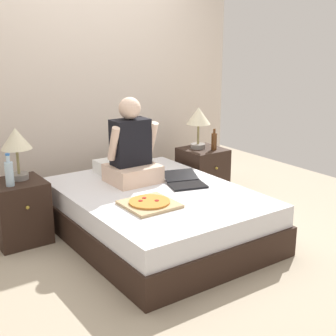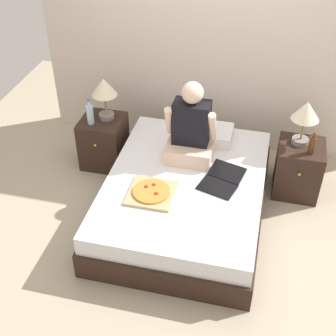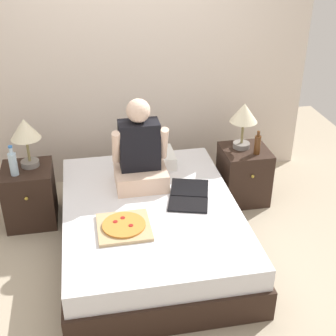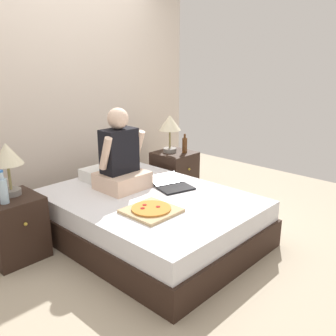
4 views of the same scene
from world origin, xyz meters
name	(u,v)px [view 1 (image 1 of 4)]	position (x,y,z in m)	size (l,w,h in m)	color
ground_plane	(156,236)	(0.00, 0.00, 0.00)	(5.68, 5.68, 0.00)	tan
wall_back	(86,84)	(0.00, 1.33, 1.25)	(3.68, 0.12, 2.50)	beige
bed	(156,214)	(0.00, 0.00, 0.21)	(1.45, 1.94, 0.43)	black
nightstand_left	(20,211)	(-1.02, 0.61, 0.27)	(0.44, 0.47, 0.55)	black
lamp_on_left_nightstand	(16,142)	(-0.98, 0.66, 0.87)	(0.26, 0.26, 0.45)	gray
water_bottle	(9,173)	(-1.10, 0.52, 0.66)	(0.07, 0.07, 0.28)	silver
nightstand_right	(202,173)	(1.02, 0.61, 0.27)	(0.44, 0.47, 0.55)	black
lamp_on_right_nightstand	(198,119)	(0.99, 0.66, 0.87)	(0.26, 0.26, 0.45)	gray
beer_bottle	(214,141)	(1.09, 0.51, 0.64)	(0.06, 0.06, 0.23)	#512D14
pillow	(124,165)	(0.07, 0.69, 0.49)	(0.52, 0.34, 0.12)	white
person_seated	(131,151)	(-0.03, 0.36, 0.72)	(0.47, 0.40, 0.78)	beige
laptop	(185,182)	(0.32, 0.01, 0.45)	(0.42, 0.49, 0.07)	black
pizza_box	(150,204)	(-0.24, -0.28, 0.45)	(0.40, 0.40, 0.05)	tan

